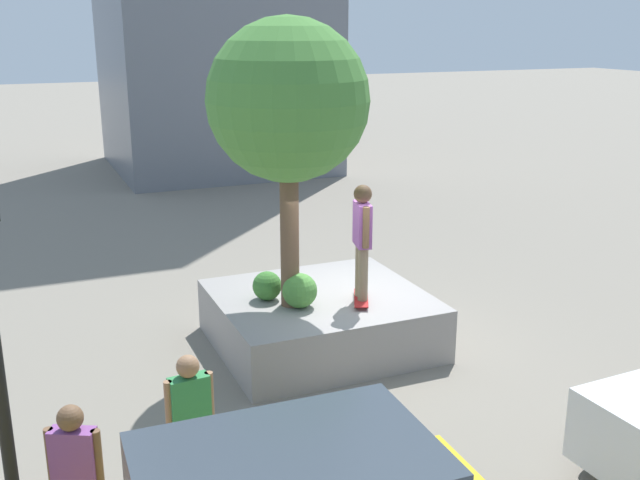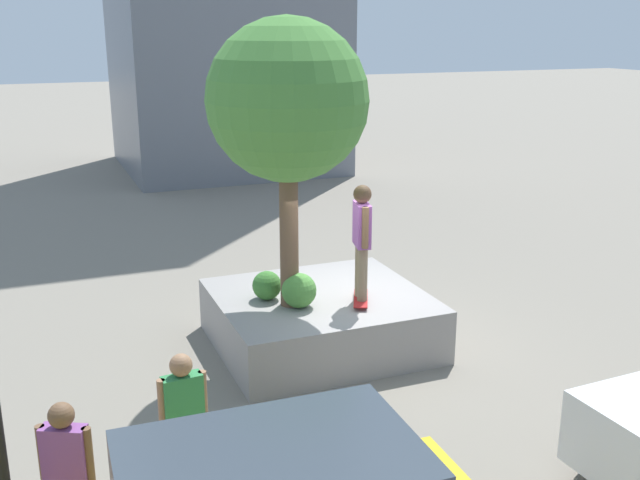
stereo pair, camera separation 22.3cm
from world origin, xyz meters
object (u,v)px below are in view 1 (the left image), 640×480
Objects in this scene: passerby_with_bag at (76,470)px; bystander_watching at (190,413)px; skateboarder at (362,234)px; plaza_tree at (288,102)px; planter_ledge at (320,320)px; skateboard at (361,298)px.

bystander_watching is at bearing -153.82° from passerby_with_bag.
skateboarder reaches higher than passerby_with_bag.
plaza_tree is 2.40× the size of skateboarder.
passerby_with_bag is (4.03, 3.59, 0.49)m from planter_ledge.
skateboard is at bearing -143.08° from bystander_watching.
planter_ledge is 3.54m from plaza_tree.
planter_ledge is at bearing -49.89° from skateboard.
plaza_tree is at bearing -16.91° from skateboarder.
bystander_watching reaches higher than skateboard.
passerby_with_bag is at bearing 41.69° from planter_ledge.
planter_ledge is 4.11m from bystander_watching.
planter_ledge is at bearing -133.09° from bystander_watching.
bystander_watching is (3.24, 2.44, 0.01)m from skateboard.
bystander_watching is (2.20, 2.75, -2.98)m from plaza_tree.
plaza_tree is at bearing -128.65° from bystander_watching.
skateboarder is 1.11× the size of passerby_with_bag.
skateboard reaches higher than planter_ledge.
skateboarder is at bearing -143.08° from bystander_watching.
planter_ledge is 5.42m from passerby_with_bag.
skateboard is 4.06m from bystander_watching.
skateboarder is at bearing 163.09° from plaza_tree.
skateboard is at bearing 130.11° from planter_ledge.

